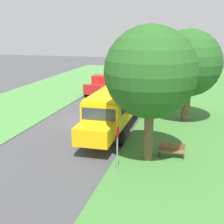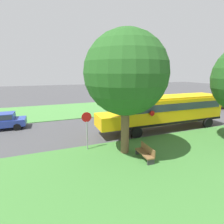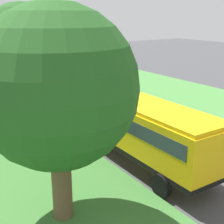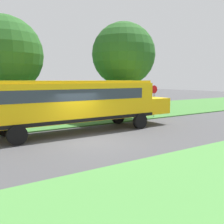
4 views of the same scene
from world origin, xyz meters
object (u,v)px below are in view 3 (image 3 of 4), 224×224
oak_tree_beside_bus (51,87)px  oak_tree_roadside_mid (24,48)px  school_bus (129,121)px  car_blue_nearest (85,80)px  stop_sign (37,96)px  park_bench (13,134)px  car_silver_middle (6,73)px

oak_tree_beside_bus → oak_tree_roadside_mid: size_ratio=0.97×
school_bus → oak_tree_roadside_mid: oak_tree_roadside_mid is taller
school_bus → car_blue_nearest: 15.82m
school_bus → stop_sign: (-2.02, 8.19, -0.19)m
car_blue_nearest → stop_sign: bearing=-138.1°
school_bus → park_bench: school_bus is taller
car_blue_nearest → park_bench: car_blue_nearest is taller
school_bus → oak_tree_roadside_mid: 7.68m
oak_tree_roadside_mid → car_silver_middle: bearing=79.8°
stop_sign → park_bench: 4.24m
school_bus → car_blue_nearest: school_bus is taller
school_bus → car_silver_middle: (-0.22, 23.15, -1.05)m
school_bus → park_bench: size_ratio=7.73×
car_silver_middle → stop_sign: 15.10m
school_bus → car_silver_middle: size_ratio=2.82×
car_silver_middle → stop_sign: size_ratio=1.61×
school_bus → car_blue_nearest: bearing=70.1°
oak_tree_beside_bus → stop_sign: oak_tree_beside_bus is taller
stop_sign → park_bench: bearing=-130.9°
car_blue_nearest → park_bench: (-10.05, -9.71, -0.40)m
oak_tree_beside_bus → stop_sign: (3.30, 11.09, -3.19)m
school_bus → park_bench: (-4.66, 5.13, -1.45)m
car_blue_nearest → oak_tree_roadside_mid: bearing=-134.7°
school_bus → oak_tree_beside_bus: 6.76m
car_blue_nearest → car_silver_middle: size_ratio=1.00×
car_silver_middle → oak_tree_roadside_mid: 17.90m
car_blue_nearest → oak_tree_beside_bus: 21.11m
car_silver_middle → oak_tree_beside_bus: (-5.10, -26.06, 4.05)m
oak_tree_beside_bus → school_bus: bearing=28.6°
oak_tree_roadside_mid → stop_sign: oak_tree_roadside_mid is taller
school_bus → oak_tree_roadside_mid: bearing=118.4°
oak_tree_roadside_mid → stop_sign: bearing=58.9°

